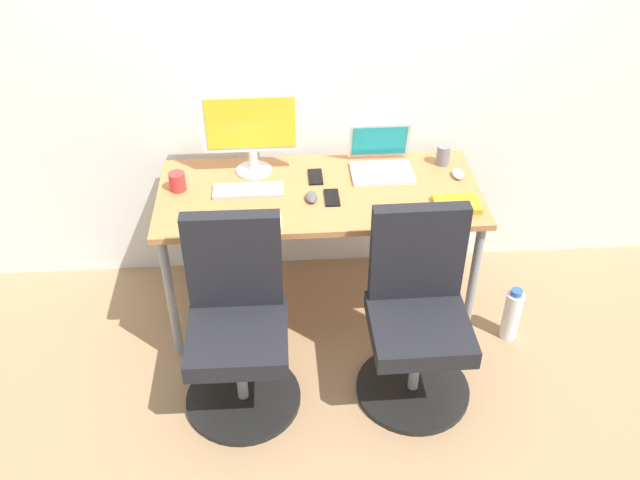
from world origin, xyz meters
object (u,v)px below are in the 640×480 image
office_chair_right (417,317)px  open_laptop (381,160)px  water_bottle_on_floor (512,314)px  coffee_mug (177,181)px  desktop_monitor (251,127)px  office_chair_left (238,326)px

office_chair_right → open_laptop: 0.85m
office_chair_right → open_laptop: (-0.08, 0.76, 0.38)m
water_bottle_on_floor → coffee_mug: (-1.65, 0.36, 0.65)m
water_bottle_on_floor → desktop_monitor: 1.62m
open_laptop → office_chair_left: bearing=-133.9°
office_chair_left → desktop_monitor: size_ratio=1.96×
water_bottle_on_floor → open_laptop: size_ratio=1.00×
desktop_monitor → office_chair_right: bearing=-47.1°
office_chair_left → coffee_mug: (-0.28, 0.63, 0.37)m
desktop_monitor → office_chair_left: bearing=-96.3°
office_chair_right → water_bottle_on_floor: office_chair_right is taller
open_laptop → coffee_mug: (-1.01, -0.12, -0.01)m
coffee_mug → water_bottle_on_floor: bearing=-12.2°
office_chair_left → desktop_monitor: 0.97m
office_chair_left → desktop_monitor: desktop_monitor is taller
office_chair_right → desktop_monitor: (-0.72, 0.78, 0.58)m
desktop_monitor → coffee_mug: bearing=-158.3°
water_bottle_on_floor → coffee_mug: 1.81m
office_chair_left → coffee_mug: bearing=113.9°
office_chair_right → coffee_mug: office_chair_right is taller
water_bottle_on_floor → desktop_monitor: (-1.29, 0.50, 0.85)m
office_chair_right → water_bottle_on_floor: bearing=26.1°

